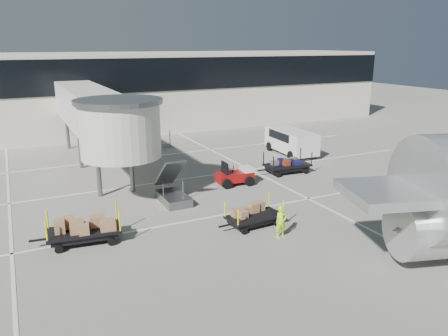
{
  "coord_description": "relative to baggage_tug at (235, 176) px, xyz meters",
  "views": [
    {
      "loc": [
        -9.33,
        -17.69,
        8.87
      ],
      "look_at": [
        1.35,
        3.96,
        2.0
      ],
      "focal_mm": 35.0,
      "sensor_mm": 36.0,
      "label": 1
    }
  ],
  "objects": [
    {
      "name": "ground",
      "position": [
        -3.4,
        -6.41,
        -0.57
      ],
      "size": [
        140.0,
        140.0,
        0.0
      ],
      "primitive_type": "plane",
      "color": "#9E9A8E",
      "rests_on": "ground"
    },
    {
      "name": "lane_markings",
      "position": [
        -4.07,
        2.92,
        -0.56
      ],
      "size": [
        40.0,
        30.0,
        0.02
      ],
      "color": "silver",
      "rests_on": "ground"
    },
    {
      "name": "terminal",
      "position": [
        -3.75,
        23.53,
        3.53
      ],
      "size": [
        64.0,
        12.11,
        15.2
      ],
      "color": "beige",
      "rests_on": "ground"
    },
    {
      "name": "jet_bridge",
      "position": [
        -7.37,
        5.85,
        3.71
      ],
      "size": [
        5.7,
        20.4,
        6.03
      ],
      "color": "beige",
      "rests_on": "ground"
    },
    {
      "name": "baggage_tug",
      "position": [
        0.0,
        0.0,
        0.0
      ],
      "size": [
        2.49,
        1.69,
        1.58
      ],
      "rotation": [
        0.0,
        0.0,
        -0.08
      ],
      "color": "maroon",
      "rests_on": "ground"
    },
    {
      "name": "suitcase_cart",
      "position": [
        4.58,
        0.67,
        -0.01
      ],
      "size": [
        4.0,
        1.8,
        1.55
      ],
      "rotation": [
        0.0,
        0.0,
        -0.06
      ],
      "color": "black",
      "rests_on": "ground"
    },
    {
      "name": "box_cart_near",
      "position": [
        -2.29,
        -6.45,
        -0.09
      ],
      "size": [
        3.49,
        1.56,
        1.35
      ],
      "rotation": [
        0.0,
        0.0,
        0.06
      ],
      "color": "black",
      "rests_on": "ground"
    },
    {
      "name": "box_cart_far",
      "position": [
        -10.3,
        -4.67,
        0.05
      ],
      "size": [
        4.07,
        1.98,
        1.57
      ],
      "rotation": [
        0.0,
        0.0,
        -0.12
      ],
      "color": "black",
      "rests_on": "ground"
    },
    {
      "name": "ground_worker",
      "position": [
        -1.86,
        -8.16,
        0.22
      ],
      "size": [
        0.59,
        0.4,
        1.58
      ],
      "primitive_type": "imported",
      "rotation": [
        0.0,
        0.0,
        -0.05
      ],
      "color": "#B3FF1A",
      "rests_on": "ground"
    },
    {
      "name": "minivan",
      "position": [
        7.99,
        5.39,
        0.63
      ],
      "size": [
        2.61,
        5.43,
        2.01
      ],
      "rotation": [
        0.0,
        0.0,
        -0.06
      ],
      "color": "white",
      "rests_on": "ground"
    }
  ]
}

